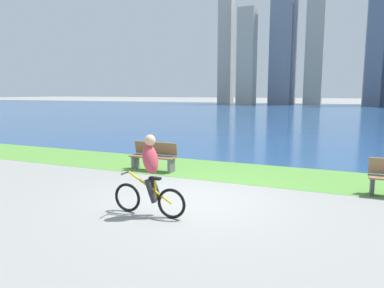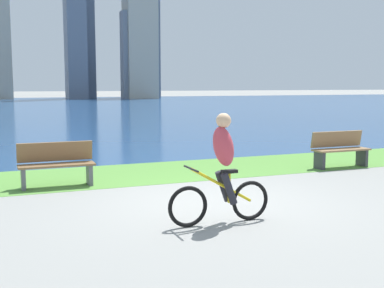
% 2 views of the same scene
% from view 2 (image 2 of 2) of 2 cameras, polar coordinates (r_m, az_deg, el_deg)
% --- Properties ---
extents(ground_plane, '(300.00, 300.00, 0.00)m').
position_cam_2_polar(ground_plane, '(8.70, 2.12, -6.77)').
color(ground_plane, gray).
extents(grass_strip_bayside, '(120.00, 2.80, 0.01)m').
position_cam_2_polar(grass_strip_bayside, '(11.61, -4.28, -3.29)').
color(grass_strip_bayside, '#59933D').
rests_on(grass_strip_bayside, ground).
extents(bay_water_surface, '(300.00, 69.59, 0.00)m').
position_cam_2_polar(bay_water_surface, '(47.26, -17.74, 4.11)').
color(bay_water_surface, navy).
rests_on(bay_water_surface, ground).
extents(cyclist_lead, '(1.63, 0.52, 1.65)m').
position_cam_2_polar(cyclist_lead, '(7.23, 3.56, -2.88)').
color(cyclist_lead, black).
rests_on(cyclist_lead, ground).
extents(bench_near_path, '(1.50, 0.47, 0.90)m').
position_cam_2_polar(bench_near_path, '(10.28, -15.52, -2.33)').
color(bench_near_path, brown).
rests_on(bench_near_path, ground).
extents(bench_far_along_path, '(1.50, 0.47, 0.90)m').
position_cam_2_polar(bench_far_along_path, '(12.77, 16.85, -0.61)').
color(bench_far_along_path, olive).
rests_on(bench_far_along_path, ground).
extents(city_skyline_far_shore, '(43.23, 10.44, 26.88)m').
position_cam_2_polar(city_skyline_far_shore, '(75.18, -17.19, 13.77)').
color(city_skyline_far_shore, '#ADA899').
rests_on(city_skyline_far_shore, ground).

